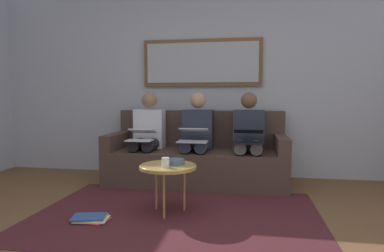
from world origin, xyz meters
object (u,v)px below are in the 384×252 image
(person_middle, at_px, (197,135))
(laptop_silver, at_px, (194,135))
(coffee_table, at_px, (168,167))
(cup, at_px, (165,163))
(couch, at_px, (197,157))
(magazine_stack, at_px, (91,218))
(laptop_black, at_px, (248,136))
(laptop_white, at_px, (141,135))
(bowl, at_px, (175,162))
(person_right, at_px, (147,134))
(person_left, at_px, (248,136))
(framed_mirror, at_px, (202,63))

(person_middle, distance_m, laptop_silver, 0.24)
(coffee_table, bearing_deg, cup, 85.71)
(coffee_table, relative_size, laptop_silver, 1.43)
(couch, height_order, magazine_stack, couch)
(laptop_black, xyz_separation_m, laptop_white, (1.28, 0.01, -0.01))
(coffee_table, height_order, magazine_stack, coffee_table)
(laptop_silver, bearing_deg, couch, -90.00)
(couch, bearing_deg, laptop_white, 26.27)
(cup, bearing_deg, laptop_silver, -95.50)
(bowl, height_order, laptop_silver, laptop_silver)
(person_middle, xyz_separation_m, person_right, (0.64, 0.00, 0.00))
(coffee_table, xyz_separation_m, cup, (0.01, 0.07, 0.06))
(cup, xyz_separation_m, person_left, (-0.73, -1.22, 0.12))
(cup, height_order, person_left, person_left)
(laptop_silver, bearing_deg, person_left, -159.60)
(couch, xyz_separation_m, laptop_black, (-0.64, 0.31, 0.32))
(person_left, bearing_deg, laptop_silver, 20.40)
(person_right, bearing_deg, laptop_black, 169.51)
(framed_mirror, height_order, coffee_table, framed_mirror)
(coffee_table, relative_size, person_left, 0.46)
(couch, bearing_deg, bowl, 87.86)
(person_left, relative_size, laptop_silver, 3.09)
(laptop_black, height_order, magazine_stack, laptop_black)
(person_middle, bearing_deg, framed_mirror, -90.00)
(coffee_table, relative_size, person_right, 0.46)
(person_right, xyz_separation_m, laptop_white, (0.00, 0.25, 0.01))
(bowl, xyz_separation_m, laptop_silver, (-0.04, -0.83, 0.16))
(couch, bearing_deg, cup, 85.80)
(person_left, distance_m, laptop_white, 1.30)
(laptop_black, xyz_separation_m, magazine_stack, (1.35, 1.23, -0.61))
(person_left, distance_m, person_middle, 0.64)
(couch, xyz_separation_m, person_left, (-0.64, 0.07, 0.30))
(laptop_silver, bearing_deg, laptop_black, -179.92)
(couch, height_order, framed_mirror, framed_mirror)
(couch, height_order, laptop_black, couch)
(couch, xyz_separation_m, cup, (0.09, 1.29, 0.18))
(couch, distance_m, person_right, 0.71)
(laptop_white, bearing_deg, framed_mirror, -132.27)
(person_left, height_order, person_middle, same)
(person_middle, bearing_deg, laptop_silver, 90.00)
(framed_mirror, bearing_deg, coffee_table, 86.82)
(cup, distance_m, bowl, 0.16)
(magazine_stack, bearing_deg, cup, -158.01)
(framed_mirror, bearing_deg, person_right, 35.53)
(person_left, bearing_deg, bowl, 57.48)
(person_right, distance_m, magazine_stack, 1.58)
(couch, bearing_deg, laptop_black, 154.46)
(coffee_table, distance_m, cup, 0.10)
(magazine_stack, bearing_deg, laptop_silver, -119.82)
(person_middle, bearing_deg, laptop_black, 159.67)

